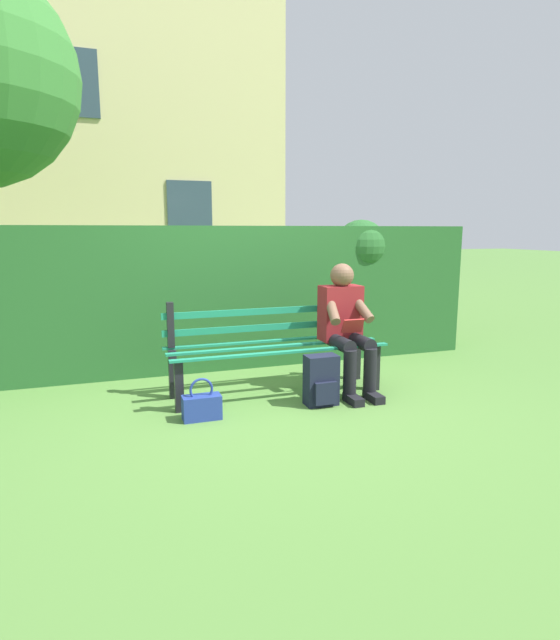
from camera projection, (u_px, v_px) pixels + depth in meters
ground at (276, 393)px, 4.72m from camera, size 60.00×60.00×0.00m
park_bench at (274, 346)px, 4.72m from camera, size 1.99×0.54×0.86m
person_seated at (346, 324)px, 4.73m from camera, size 0.44×0.73×1.19m
hedge_backdrop at (205, 294)px, 5.63m from camera, size 6.24×0.75×1.61m
building_facade at (79, 142)px, 10.90m from camera, size 8.23×3.22×6.68m
backpack at (321, 381)px, 4.39m from camera, size 0.28×0.24×0.44m
handbag at (202, 406)px, 4.06m from camera, size 0.30×0.14×0.34m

